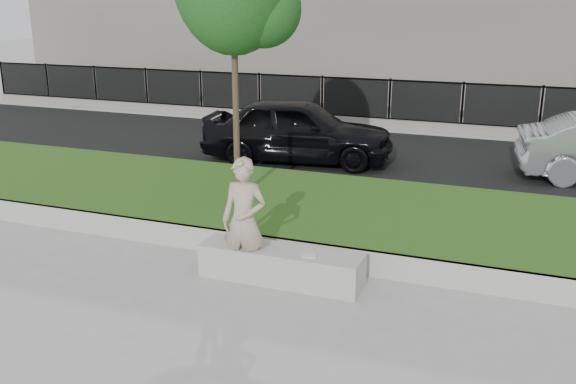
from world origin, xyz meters
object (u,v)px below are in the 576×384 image
at_px(car_dark, 298,130).
at_px(stone_bench, 281,265).
at_px(man, 244,221).
at_px(book, 309,256).

bearing_deg(car_dark, stone_bench, -170.18).
relative_size(stone_bench, car_dark, 0.51).
bearing_deg(man, book, 2.04).
bearing_deg(car_dark, book, -166.90).
bearing_deg(car_dark, man, -174.50).
distance_m(man, book, 1.07).
bearing_deg(stone_bench, man, -163.57).
bearing_deg(book, man, 169.61).
bearing_deg(stone_bench, book, -12.17).
xyz_separation_m(stone_bench, car_dark, (-2.19, 6.68, 0.59)).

